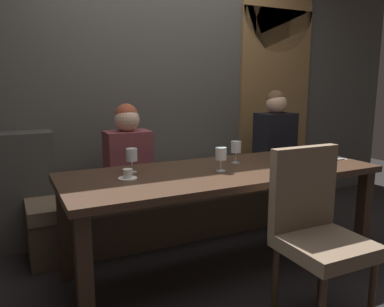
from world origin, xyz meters
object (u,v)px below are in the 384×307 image
diner_redhead (128,151)px  wine_glass_end_left (132,155)px  wine_glass_near_right (236,148)px  fork_on_table (341,158)px  dessert_plate (326,157)px  diner_bearded (275,135)px  wine_glass_end_right (221,154)px  chair_near_side (315,224)px  espresso_cup (128,175)px  dining_table (222,182)px  banquette_bench (181,210)px

diner_redhead → wine_glass_end_left: (-0.13, -0.53, 0.07)m
wine_glass_near_right → fork_on_table: size_ratio=0.96×
wine_glass_end_left → dessert_plate: bearing=-8.7°
diner_bearded → wine_glass_end_left: 1.67m
wine_glass_near_right → wine_glass_end_right: (-0.24, -0.18, 0.00)m
chair_near_side → wine_glass_end_right: 0.77m
wine_glass_end_right → wine_glass_near_right: bearing=37.6°
wine_glass_near_right → espresso_cup: wine_glass_near_right is taller
diner_bearded → dessert_plate: size_ratio=4.29×
wine_glass_end_right → dessert_plate: size_ratio=0.86×
wine_glass_near_right → dining_table: bearing=-144.3°
diner_redhead → espresso_cup: (-0.21, -0.69, -0.02)m
wine_glass_near_right → fork_on_table: wine_glass_near_right is taller
dining_table → wine_glass_end_right: (-0.04, -0.04, 0.20)m
wine_glass_near_right → wine_glass_end_left: 0.80m
dining_table → diner_bearded: size_ratio=2.70×
chair_near_side → wine_glass_near_right: bearing=88.1°
wine_glass_near_right → dessert_plate: (0.73, -0.18, -0.10)m
chair_near_side → diner_bearded: 1.66m
espresso_cup → diner_redhead: bearing=72.8°
wine_glass_near_right → wine_glass_end_right: 0.30m
wine_glass_near_right → banquette_bench: bearing=110.0°
chair_near_side → diner_redhead: bearing=113.6°
dessert_plate → fork_on_table: (0.13, -0.04, -0.01)m
dining_table → wine_glass_end_left: bearing=161.8°
diner_redhead → diner_bearded: 1.46m
wine_glass_end_left → dessert_plate: wine_glass_end_left is taller
wine_glass_end_right → dessert_plate: wine_glass_end_right is taller
espresso_cup → fork_on_table: 1.73m
chair_near_side → wine_glass_end_left: (-0.76, 0.92, 0.30)m
wine_glass_end_right → espresso_cup: bearing=173.3°
diner_redhead → wine_glass_near_right: size_ratio=4.40×
chair_near_side → fork_on_table: (0.89, 0.65, 0.18)m
fork_on_table → dining_table: bearing=-172.2°
dining_table → banquette_bench: (0.00, 0.70, -0.42)m
espresso_cup → fork_on_table: (1.73, -0.11, -0.02)m
diner_bearded → espresso_cup: diner_bearded is taller
fork_on_table → diner_redhead: bearing=164.1°
diner_redhead → wine_glass_end_right: diner_redhead is taller
banquette_bench → espresso_cup: size_ratio=20.83×
dining_table → wine_glass_near_right: 0.32m
banquette_bench → wine_glass_near_right: wine_glass_near_right is taller
dining_table → wine_glass_end_left: (-0.59, 0.19, 0.20)m
chair_near_side → diner_redhead: size_ratio=1.36×
chair_near_side → dessert_plate: chair_near_side is taller
espresso_cup → dessert_plate: 1.61m
chair_near_side → wine_glass_end_left: size_ratio=5.98×
diner_bearded → espresso_cup: 1.80m
dining_table → wine_glass_end_right: size_ratio=13.41×
fork_on_table → dessert_plate: bearing=176.0°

